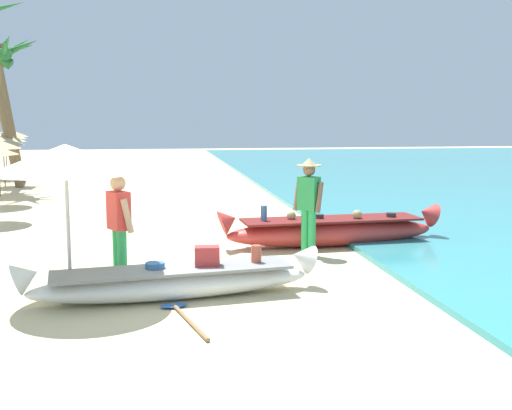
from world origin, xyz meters
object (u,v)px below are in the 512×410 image
object	(u,v)px
boat_red_midground	(331,230)
patio_umbrella_large	(65,160)
person_vendor_hatted	(309,200)
person_tourist_customer	(119,225)
paddle	(183,315)
boat_white_foreground	(174,281)

from	to	relation	value
boat_red_midground	patio_umbrella_large	bearing A→B (deg)	-146.78
person_vendor_hatted	person_tourist_customer	bearing A→B (deg)	-151.77
patio_umbrella_large	paddle	distance (m)	2.59
boat_red_midground	patio_umbrella_large	world-z (taller)	patio_umbrella_large
patio_umbrella_large	paddle	world-z (taller)	patio_umbrella_large
boat_red_midground	person_tourist_customer	size ratio (longest dim) A/B	2.72
person_tourist_customer	patio_umbrella_large	bearing A→B (deg)	-143.58
boat_white_foreground	person_vendor_hatted	size ratio (longest dim) A/B	2.40
boat_red_midground	patio_umbrella_large	size ratio (longest dim) A/B	2.12
person_vendor_hatted	patio_umbrella_large	bearing A→B (deg)	-150.30
boat_white_foreground	patio_umbrella_large	xyz separation A→B (m)	(-1.39, 0.16, 1.66)
person_vendor_hatted	boat_red_midground	bearing A→B (deg)	49.41
boat_white_foreground	boat_red_midground	xyz separation A→B (m)	(3.09, 3.10, 0.05)
paddle	boat_red_midground	bearing A→B (deg)	52.68
person_vendor_hatted	person_tourist_customer	world-z (taller)	person_vendor_hatted
boat_white_foreground	person_vendor_hatted	xyz separation A→B (m)	(2.46, 2.36, 0.76)
person_vendor_hatted	patio_umbrella_large	distance (m)	4.52
boat_red_midground	person_tourist_customer	distance (m)	4.60
paddle	boat_white_foreground	bearing A→B (deg)	95.64
person_vendor_hatted	patio_umbrella_large	world-z (taller)	patio_umbrella_large
patio_umbrella_large	boat_red_midground	bearing A→B (deg)	33.22
person_tourist_customer	patio_umbrella_large	xyz separation A→B (m)	(-0.64, -0.47, 0.98)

